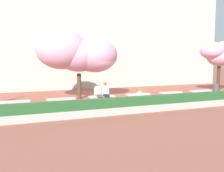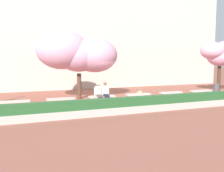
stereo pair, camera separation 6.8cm
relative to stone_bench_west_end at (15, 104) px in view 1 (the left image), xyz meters
name	(u,v)px [view 1 (the left image)]	position (x,y,z in m)	size (l,w,h in m)	color
ground_plane	(121,102)	(6.24, 0.00, -0.30)	(100.00, 100.00, 0.00)	#8E5142
building_facade	(81,32)	(6.24, 9.28, 4.88)	(28.16, 4.00, 10.36)	beige
stone_bench_west_end	(15,104)	(0.00, 0.00, 0.00)	(1.62, 0.45, 0.45)	#BCB7AD
stone_bench_near_west	(61,101)	(2.49, 0.00, 0.00)	(1.62, 0.45, 0.45)	#BCB7AD
stone_bench_center	(102,98)	(4.99, 0.00, 0.00)	(1.62, 0.45, 0.45)	#BCB7AD
stone_bench_near_east	(138,96)	(7.48, 0.00, 0.00)	(1.62, 0.45, 0.45)	#BCB7AD
stone_bench_east_end	(171,94)	(9.98, 0.00, 0.00)	(1.62, 0.45, 0.45)	#BCB7AD
stone_bench_far_east	(200,92)	(12.47, 0.00, 0.00)	(1.62, 0.45, 0.45)	#BCB7AD
person_seated_left	(99,92)	(4.76, -0.05, 0.40)	(0.51, 0.68, 1.29)	black
person_seated_right	(106,92)	(5.21, -0.05, 0.40)	(0.51, 0.70, 1.29)	black
handbag	(139,92)	(7.57, 0.00, 0.28)	(0.30, 0.15, 0.34)	tan
cherry_tree_main	(77,53)	(4.03, 2.16, 2.77)	(5.35, 3.37, 4.55)	#513828
cherry_tree_secondary	(219,53)	(15.16, 1.19, 2.82)	(3.31, 1.99, 4.07)	#473323
planter_hedge_foreground	(146,104)	(6.24, -3.22, 0.09)	(17.52, 0.50, 0.80)	#BCB7AD
trash_bin	(216,89)	(14.40, 0.54, 0.09)	(0.44, 0.44, 0.78)	#4C4C51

